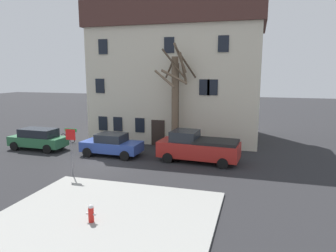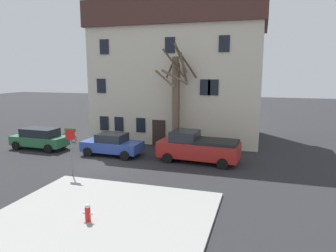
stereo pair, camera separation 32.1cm
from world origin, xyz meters
name	(u,v)px [view 2 (the right image)]	position (x,y,z in m)	size (l,w,h in m)	color
ground_plane	(101,164)	(0.00, 0.00, 0.00)	(120.00, 120.00, 0.00)	#262628
sidewalk_slab	(94,224)	(3.86, -7.46, 0.06)	(8.94, 8.96, 0.12)	#999993
building_main	(180,72)	(2.70, 10.27, 5.94)	(14.80, 8.73, 11.72)	beige
tree_bare_near	(177,99)	(3.66, 5.66, 3.92)	(3.20, 3.21, 7.71)	#4C3D2D
tree_bare_mid	(176,100)	(3.69, 5.05, 3.90)	(2.66, 2.19, 8.03)	brown
car_green_wagon	(40,138)	(-6.52, 2.21, 0.86)	(4.47, 2.02, 1.65)	#2D6B42
car_blue_sedan	(112,144)	(-0.25, 2.19, 0.81)	(4.34, 2.19, 1.61)	#2D4799
pickup_truck_red	(198,147)	(5.99, 2.40, 0.99)	(5.51, 2.62, 2.05)	#AD231E
fire_hydrant	(88,212)	(3.57, -7.42, 0.49)	(0.42, 0.22, 0.72)	red
street_sign_pole	(71,143)	(-0.32, -2.70, 1.98)	(0.76, 0.07, 2.83)	slate
bicycle_leaning	(69,138)	(-5.80, 5.03, 0.37)	(1.70, 0.52, 1.03)	black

